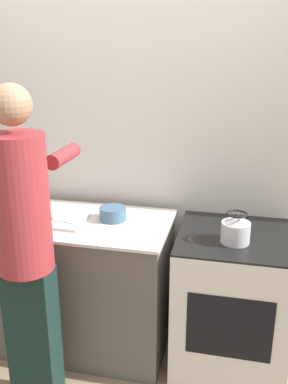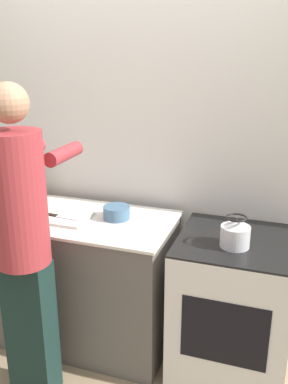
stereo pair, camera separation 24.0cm
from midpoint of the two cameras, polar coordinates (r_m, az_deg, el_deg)
ground_plane at (r=2.86m, az=-7.36°, el=-23.48°), size 12.00×12.00×0.00m
wall_back at (r=2.87m, az=-3.57°, el=6.32°), size 8.00×0.05×2.60m
counter at (r=2.95m, az=-12.52°, el=-11.62°), size 1.35×0.64×0.90m
oven at (r=2.74m, az=8.97°, el=-14.20°), size 0.66×0.66×0.88m
person at (r=2.30m, az=-18.46°, el=-6.50°), size 0.32×0.57×1.77m
cutting_board at (r=2.70m, az=-13.51°, el=-3.85°), size 0.29×0.26×0.02m
knife at (r=2.69m, az=-14.25°, el=-3.68°), size 0.24×0.05×0.01m
kettle at (r=2.41m, az=9.35°, el=-5.08°), size 0.16×0.16×0.18m
bowl_prep at (r=2.67m, az=-6.75°, el=-2.93°), size 0.17×0.17×0.08m
canister_jar at (r=3.07m, az=-18.09°, el=-0.07°), size 0.15×0.15×0.16m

